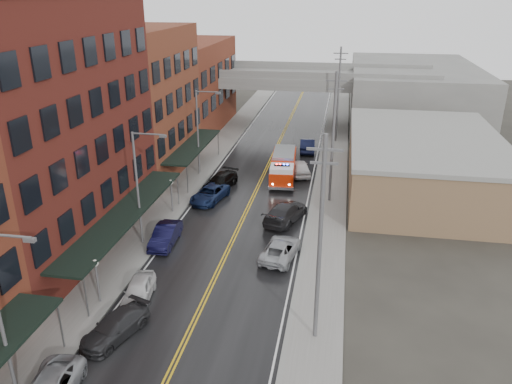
{
  "coord_description": "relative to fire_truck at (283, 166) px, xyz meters",
  "views": [
    {
      "loc": [
        7.95,
        -8.45,
        18.42
      ],
      "look_at": [
        1.33,
        28.85,
        3.0
      ],
      "focal_mm": 35.0,
      "sensor_mm": 36.0,
      "label": 1
    }
  ],
  "objects": [
    {
      "name": "parked_car_left_4",
      "position": [
        -6.34,
        -23.2,
        -0.8
      ],
      "size": [
        2.24,
        4.29,
        1.39
      ],
      "primitive_type": "imported",
      "rotation": [
        0.0,
        0.0,
        0.15
      ],
      "color": "silver",
      "rests_on": "ground"
    },
    {
      "name": "utility_pole_1",
      "position": [
        4.98,
        -5.0,
        4.81
      ],
      "size": [
        1.8,
        0.24,
        12.0
      ],
      "color": "#59595B",
      "rests_on": "ground"
    },
    {
      "name": "parked_car_left_7",
      "position": [
        -5.82,
        -3.62,
        -0.76
      ],
      "size": [
        3.14,
        5.4,
        1.47
      ],
      "primitive_type": "imported",
      "rotation": [
        0.0,
        0.0,
        -0.23
      ],
      "color": "black",
      "rests_on": "ground"
    },
    {
      "name": "globe_lamp_1",
      "position": [
        -8.62,
        -24.0,
        0.82
      ],
      "size": [
        0.44,
        0.44,
        3.12
      ],
      "color": "#59595B",
      "rests_on": "ground"
    },
    {
      "name": "tan_building",
      "position": [
        13.78,
        0.0,
        1.01
      ],
      "size": [
        14.0,
        22.0,
        5.0
      ],
      "primitive_type": "cube",
      "color": "#846547",
      "rests_on": "ground"
    },
    {
      "name": "parked_car_right_2",
      "position": [
        1.54,
        1.8,
        -0.69
      ],
      "size": [
        3.03,
        5.03,
        1.6
      ],
      "primitive_type": "imported",
      "rotation": [
        0.0,
        0.0,
        3.4
      ],
      "color": "white",
      "rests_on": "ground"
    },
    {
      "name": "curb_right",
      "position": [
        3.43,
        -10.0,
        -1.42
      ],
      "size": [
        0.3,
        160.0,
        0.15
      ],
      "primitive_type": "cube",
      "color": "gray",
      "rests_on": "ground"
    },
    {
      "name": "street_lamp_0",
      "position": [
        -8.77,
        -32.0,
        3.69
      ],
      "size": [
        2.64,
        0.22,
        9.0
      ],
      "color": "#59595B",
      "rests_on": "ground"
    },
    {
      "name": "right_far_block",
      "position": [
        15.78,
        30.0,
        2.51
      ],
      "size": [
        18.0,
        30.0,
        8.0
      ],
      "primitive_type": "cube",
      "color": "slate",
      "rests_on": "ground"
    },
    {
      "name": "awning_1",
      "position": [
        -9.71,
        -17.0,
        1.5
      ],
      "size": [
        2.6,
        18.0,
        3.09
      ],
      "color": "black",
      "rests_on": "ground"
    },
    {
      "name": "parked_car_left_5",
      "position": [
        -7.22,
        -15.68,
        -0.75
      ],
      "size": [
        1.76,
        4.58,
        1.49
      ],
      "primitive_type": "imported",
      "rotation": [
        0.0,
        0.0,
        0.04
      ],
      "color": "black",
      "rests_on": "ground"
    },
    {
      "name": "curb_left",
      "position": [
        -7.87,
        -10.0,
        -1.42
      ],
      "size": [
        0.3,
        160.0,
        0.15
      ],
      "primitive_type": "cube",
      "color": "gray",
      "rests_on": "ground"
    },
    {
      "name": "brick_building_b",
      "position": [
        -15.52,
        -17.0,
        7.51
      ],
      "size": [
        9.0,
        20.0,
        18.0
      ],
      "primitive_type": "cube",
      "color": "#541716",
      "rests_on": "ground"
    },
    {
      "name": "brick_building_c",
      "position": [
        -15.52,
        0.5,
        6.01
      ],
      "size": [
        9.0,
        15.0,
        15.0
      ],
      "primitive_type": "cube",
      "color": "brown",
      "rests_on": "ground"
    },
    {
      "name": "utility_pole_0",
      "position": [
        4.98,
        -25.0,
        4.81
      ],
      "size": [
        1.8,
        0.24,
        12.0
      ],
      "color": "#59595B",
      "rests_on": "ground"
    },
    {
      "name": "utility_pole_2",
      "position": [
        4.98,
        15.0,
        4.81
      ],
      "size": [
        1.8,
        0.24,
        12.0
      ],
      "color": "#59595B",
      "rests_on": "ground"
    },
    {
      "name": "sidewalk_left",
      "position": [
        -9.52,
        -10.0,
        -1.42
      ],
      "size": [
        3.0,
        160.0,
        0.15
      ],
      "primitive_type": "cube",
      "color": "slate",
      "rests_on": "ground"
    },
    {
      "name": "street_lamp_1",
      "position": [
        -8.77,
        -16.0,
        3.69
      ],
      "size": [
        2.64,
        0.22,
        9.0
      ],
      "color": "#59595B",
      "rests_on": "ground"
    },
    {
      "name": "parked_car_right_1",
      "position": [
        1.44,
        -9.91,
        -0.69
      ],
      "size": [
        3.83,
        5.96,
        1.61
      ],
      "primitive_type": "imported",
      "rotation": [
        0.0,
        0.0,
        2.83
      ],
      "color": "black",
      "rests_on": "ground"
    },
    {
      "name": "road",
      "position": [
        -2.22,
        -10.0,
        -1.48
      ],
      "size": [
        11.0,
        160.0,
        0.02
      ],
      "primitive_type": "cube",
      "color": "black",
      "rests_on": "ground"
    },
    {
      "name": "awning_2",
      "position": [
        -9.71,
        0.5,
        1.49
      ],
      "size": [
        2.6,
        13.0,
        3.09
      ],
      "color": "black",
      "rests_on": "ground"
    },
    {
      "name": "parked_car_left_6",
      "position": [
        -6.06,
        -6.8,
        -0.81
      ],
      "size": [
        3.27,
        5.3,
        1.37
      ],
      "primitive_type": "imported",
      "rotation": [
        0.0,
        0.0,
        -0.21
      ],
      "color": "#121F44",
      "rests_on": "ground"
    },
    {
      "name": "parked_car_left_3",
      "position": [
        -6.21,
        -26.89,
        -0.83
      ],
      "size": [
        3.25,
        4.92,
        1.32
      ],
      "primitive_type": "imported",
      "rotation": [
        0.0,
        0.0,
        -0.33
      ],
      "color": "#27282A",
      "rests_on": "ground"
    },
    {
      "name": "street_lamp_2",
      "position": [
        -8.77,
        0.0,
        3.69
      ],
      "size": [
        2.64,
        0.22,
        9.0
      ],
      "color": "#59595B",
      "rests_on": "ground"
    },
    {
      "name": "parked_car_right_3",
      "position": [
        1.7,
        10.24,
        -0.68
      ],
      "size": [
        2.06,
        5.05,
        1.63
      ],
      "primitive_type": "imported",
      "rotation": [
        0.0,
        0.0,
        3.21
      ],
      "color": "black",
      "rests_on": "ground"
    },
    {
      "name": "brick_building_far",
      "position": [
        -15.52,
        18.0,
        4.51
      ],
      "size": [
        9.0,
        20.0,
        12.0
      ],
      "primitive_type": "cube",
      "color": "brown",
      "rests_on": "ground"
    },
    {
      "name": "overpass",
      "position": [
        -2.22,
        22.0,
        4.49
      ],
      "size": [
        40.0,
        10.0,
        7.5
      ],
      "color": "slate",
      "rests_on": "ground"
    },
    {
      "name": "parked_car_right_0",
      "position": [
        1.84,
        -16.2,
        -0.82
      ],
      "size": [
        3.02,
        5.18,
        1.35
      ],
      "primitive_type": "imported",
      "rotation": [
        0.0,
        0.0,
        2.98
      ],
      "color": "#9DA0A5",
      "rests_on": "ground"
    },
    {
      "name": "fire_truck",
      "position": [
        0.0,
        0.0,
        0.0
      ],
      "size": [
        3.43,
        7.69,
        2.75
      ],
      "rotation": [
        0.0,
        0.0,
        0.07
      ],
      "color": "red",
      "rests_on": "ground"
    },
    {
      "name": "sidewalk_right",
      "position": [
        5.08,
        -10.0,
        -1.42
      ],
      "size": [
        3.0,
        160.0,
        0.15
      ],
      "primitive_type": "cube",
      "color": "slate",
      "rests_on": "ground"
    },
    {
      "name": "globe_lamp_2",
      "position": [
        -8.62,
        -10.0,
        0.82
      ],
      "size": [
        0.44,
        0.44,
        3.12
      ],
      "color": "#59595B",
      "rests_on": "ground"
    }
  ]
}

